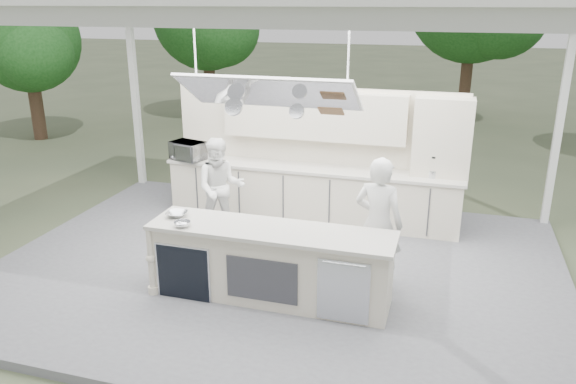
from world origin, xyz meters
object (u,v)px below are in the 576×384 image
(back_counter, at_px, (311,193))
(demo_island, at_px, (269,264))
(sous_chef, at_px, (220,188))
(head_chef, at_px, (378,224))

(back_counter, bearing_deg, demo_island, -86.37)
(demo_island, relative_size, sous_chef, 1.93)
(head_chef, bearing_deg, sous_chef, -7.80)
(head_chef, relative_size, sous_chef, 1.11)
(back_counter, xyz_separation_m, head_chef, (1.44, -2.11, 0.41))
(back_counter, distance_m, head_chef, 2.59)
(sous_chef, bearing_deg, demo_island, -74.01)
(demo_island, xyz_separation_m, head_chef, (1.26, 0.70, 0.42))
(demo_island, height_order, head_chef, head_chef)
(back_counter, height_order, sous_chef, sous_chef)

